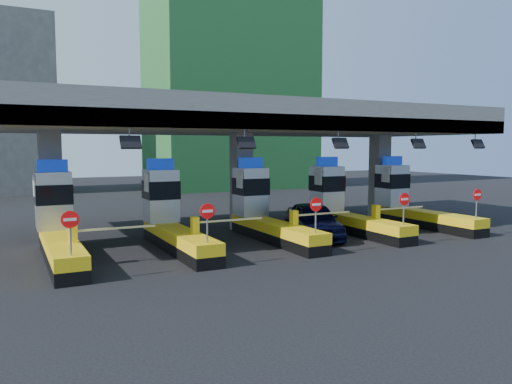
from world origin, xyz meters
name	(u,v)px	position (x,y,z in m)	size (l,w,h in m)	color
ground	(266,239)	(0.00, 0.00, 0.00)	(120.00, 120.00, 0.00)	black
toll_canopy	(242,122)	(0.00, 2.87, 6.13)	(28.00, 12.09, 7.00)	slate
toll_lane_far_left	(57,224)	(-10.00, 0.28, 1.40)	(4.43, 8.00, 4.16)	black
toll_lane_left	(170,217)	(-5.00, 0.28, 1.40)	(4.43, 8.00, 4.16)	black
toll_lane_center	(263,211)	(0.00, 0.28, 1.40)	(4.43, 8.00, 4.16)	black
toll_lane_right	(342,206)	(5.00, 0.28, 1.40)	(4.43, 8.00, 4.16)	black
toll_lane_far_right	(409,202)	(10.00, 0.28, 1.40)	(4.43, 8.00, 4.16)	black
bg_building_scaffold	(229,68)	(12.00, 32.00, 14.00)	(18.00, 12.00, 28.00)	#1E5926
van	(313,220)	(2.26, -0.97, 0.93)	(2.20, 5.46, 1.86)	black
red_car	(306,225)	(2.18, -0.44, 0.61)	(1.29, 3.70, 1.22)	#A50C31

